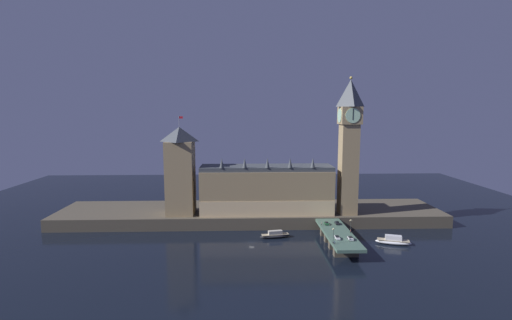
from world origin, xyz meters
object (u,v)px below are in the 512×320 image
object	(u,v)px
clock_tower	(349,143)
car_southbound_trail	(337,223)
street_lamp_near	(333,234)
boat_downstream	(393,241)
pedestrian_mid_walk	(351,231)
pedestrian_far_rail	(322,223)
boat_upstream	(275,235)
car_northbound_lead	(327,223)
car_southbound_lead	(350,238)
car_northbound_trail	(337,238)
street_lamp_mid	(351,224)
victoria_tower	(180,171)
pedestrian_near_rail	(335,242)

from	to	relation	value
clock_tower	car_southbound_trail	size ratio (longest dim) A/B	18.22
street_lamp_near	car_southbound_trail	bearing A→B (deg)	72.39
street_lamp_near	boat_downstream	world-z (taller)	street_lamp_near
car_southbound_trail	pedestrian_mid_walk	size ratio (longest dim) A/B	2.23
pedestrian_far_rail	boat_upstream	world-z (taller)	pedestrian_far_rail
car_northbound_lead	boat_downstream	xyz separation A→B (m)	(29.52, -12.50, -5.24)
car_southbound_lead	pedestrian_mid_walk	xyz separation A→B (m)	(2.78, 9.34, 0.24)
car_northbound_lead	car_northbound_trail	world-z (taller)	car_northbound_trail
pedestrian_mid_walk	street_lamp_mid	size ratio (longest dim) A/B	0.30
victoria_tower	pedestrian_mid_walk	bearing A→B (deg)	-22.54
pedestrian_near_rail	street_lamp_near	size ratio (longest dim) A/B	0.23
pedestrian_near_rail	boat_downstream	xyz separation A→B (m)	(32.30, 15.60, -5.42)
car_southbound_lead	clock_tower	bearing A→B (deg)	76.53
victoria_tower	car_southbound_lead	xyz separation A→B (m)	(82.37, -44.68, -23.98)
victoria_tower	pedestrian_mid_walk	size ratio (longest dim) A/B	29.30
street_lamp_near	pedestrian_near_rail	bearing A→B (deg)	-66.47
boat_upstream	boat_downstream	xyz separation A→B (m)	(55.73, -11.04, 0.22)
car_northbound_trail	pedestrian_far_rail	bearing A→B (deg)	97.66
car_southbound_lead	pedestrian_mid_walk	bearing A→B (deg)	73.45
boat_downstream	pedestrian_far_rail	bearing A→B (deg)	160.47
clock_tower	boat_downstream	xyz separation A→B (m)	(13.92, -31.22, -44.79)
car_southbound_trail	street_lamp_mid	distance (m)	13.57
car_northbound_lead	street_lamp_near	world-z (taller)	street_lamp_near
boat_downstream	street_lamp_near	bearing A→B (deg)	-155.82
pedestrian_mid_walk	clock_tower	bearing A→B (deg)	77.43
clock_tower	car_northbound_trail	size ratio (longest dim) A/B	16.63
pedestrian_mid_walk	boat_upstream	xyz separation A→B (m)	(-34.54, 12.41, -5.80)
car_southbound_lead	boat_upstream	distance (m)	38.90
car_northbound_lead	car_northbound_trail	distance (m)	21.69
victoria_tower	pedestrian_mid_walk	world-z (taller)	victoria_tower
car_northbound_lead	street_lamp_mid	bearing A→B (deg)	-54.97
car_southbound_lead	street_lamp_near	bearing A→B (deg)	-155.58
boat_upstream	pedestrian_mid_walk	bearing A→B (deg)	-19.77
car_northbound_trail	victoria_tower	bearing A→B (deg)	150.68
car_northbound_lead	pedestrian_near_rail	distance (m)	28.23
clock_tower	boat_downstream	size ratio (longest dim) A/B	4.39
car_northbound_trail	car_southbound_lead	world-z (taller)	car_southbound_lead
clock_tower	pedestrian_far_rail	distance (m)	47.68
pedestrian_near_rail	pedestrian_mid_walk	distance (m)	18.05
victoria_tower	street_lamp_mid	distance (m)	94.36
street_lamp_near	boat_upstream	world-z (taller)	street_lamp_near
victoria_tower	boat_downstream	size ratio (longest dim) A/B	3.17
car_northbound_trail	pedestrian_far_rail	distance (m)	20.83
car_southbound_lead	car_northbound_lead	bearing A→B (deg)	103.46
clock_tower	pedestrian_mid_walk	bearing A→B (deg)	-102.57
car_southbound_lead	pedestrian_near_rail	size ratio (longest dim) A/B	2.48
victoria_tower	car_southbound_lead	world-z (taller)	victoria_tower
pedestrian_near_rail	pedestrian_mid_walk	xyz separation A→B (m)	(11.11, 14.23, 0.16)
car_northbound_lead	pedestrian_far_rail	world-z (taller)	pedestrian_far_rail
clock_tower	pedestrian_near_rail	distance (m)	63.88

